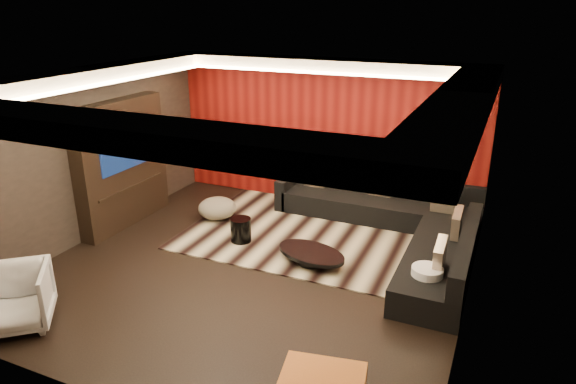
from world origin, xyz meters
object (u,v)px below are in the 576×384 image
at_px(coffee_table, 311,257).
at_px(armchair, 14,299).
at_px(drum_stool, 241,230).
at_px(white_side_table, 426,285).
at_px(sectional_sofa, 398,224).

xyz_separation_m(coffee_table, armchair, (-2.70, -2.92, 0.26)).
distance_m(drum_stool, armchair, 3.44).
bearing_deg(armchair, white_side_table, -10.14).
xyz_separation_m(coffee_table, drum_stool, (-1.34, 0.24, 0.11)).
height_order(coffee_table, sectional_sofa, sectional_sofa).
xyz_separation_m(coffee_table, white_side_table, (1.76, -0.37, 0.14)).
bearing_deg(sectional_sofa, coffee_table, -125.25).
relative_size(drum_stool, armchair, 0.49).
relative_size(armchair, sectional_sofa, 0.22).
xyz_separation_m(drum_stool, armchair, (-1.37, -3.15, 0.15)).
xyz_separation_m(white_side_table, sectional_sofa, (-0.77, 1.77, 0.01)).
relative_size(coffee_table, armchair, 1.37).
xyz_separation_m(white_side_table, armchair, (-4.46, -2.54, 0.12)).
bearing_deg(coffee_table, drum_stool, 169.94).
relative_size(coffee_table, drum_stool, 2.82).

